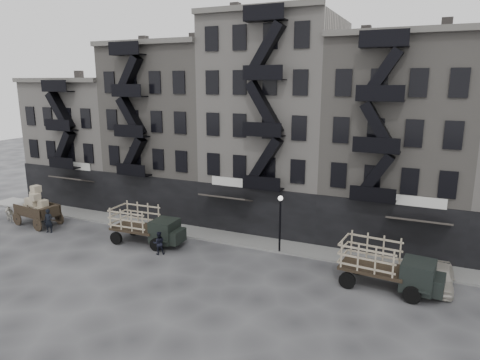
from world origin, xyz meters
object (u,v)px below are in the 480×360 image
at_px(horse, 8,213).
at_px(stake_truck_west, 146,223).
at_px(stake_truck_east, 388,263).
at_px(car_east, 439,277).
at_px(pedestrian_mid, 159,243).
at_px(wagon, 35,203).
at_px(pedestrian_west, 49,221).

distance_m(horse, stake_truck_west, 14.37).
distance_m(stake_truck_east, car_east, 3.36).
relative_size(stake_truck_east, car_east, 1.47).
relative_size(stake_truck_west, stake_truck_east, 0.96).
xyz_separation_m(stake_truck_west, pedestrian_mid, (2.14, -1.42, -0.77)).
bearing_deg(car_east, pedestrian_mid, -170.30).
height_order(wagon, pedestrian_mid, wagon).
height_order(horse, stake_truck_west, stake_truck_west).
bearing_deg(pedestrian_west, stake_truck_east, -14.71).
bearing_deg(car_east, stake_truck_west, -175.09).
relative_size(car_east, pedestrian_west, 2.05).
relative_size(stake_truck_east, pedestrian_mid, 3.53).
xyz_separation_m(wagon, car_east, (31.57, 1.49, -1.24)).
distance_m(wagon, pedestrian_mid, 13.41).
bearing_deg(car_east, horse, -175.35).
xyz_separation_m(stake_truck_east, car_east, (2.88, 1.44, -0.97)).
height_order(horse, car_east, horse).
xyz_separation_m(horse, pedestrian_mid, (16.47, -0.75, 0.08)).
height_order(wagon, car_east, wagon).
relative_size(horse, pedestrian_west, 0.91).
xyz_separation_m(pedestrian_west, pedestrian_mid, (10.80, -0.09, -0.14)).
bearing_deg(stake_truck_west, pedestrian_west, -173.42).
relative_size(horse, stake_truck_west, 0.31).
height_order(car_east, pedestrian_west, pedestrian_west).
bearing_deg(horse, pedestrian_mid, -70.81).
height_order(horse, pedestrian_west, pedestrian_west).
xyz_separation_m(stake_truck_west, car_east, (20.39, 1.18, -0.93)).
distance_m(wagon, stake_truck_west, 11.19).
height_order(stake_truck_west, pedestrian_west, stake_truck_west).
distance_m(stake_truck_east, pedestrian_mid, 15.43).
xyz_separation_m(stake_truck_west, pedestrian_west, (-8.66, -1.33, -0.63)).
xyz_separation_m(horse, wagon, (3.15, 0.36, 1.17)).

